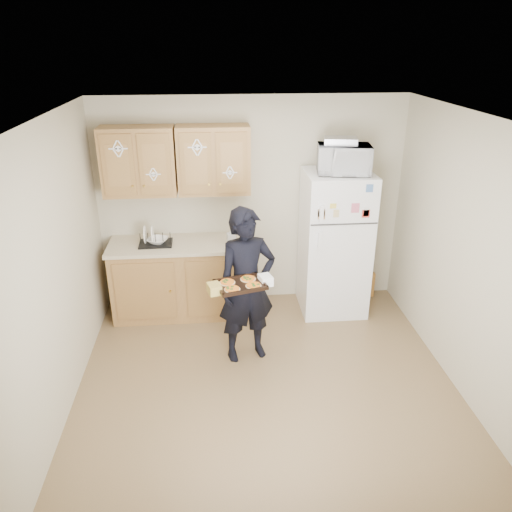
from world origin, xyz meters
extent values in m
plane|color=brown|center=(0.00, 0.00, 0.00)|extent=(3.60, 3.60, 0.00)
plane|color=silver|center=(0.00, 0.00, 2.50)|extent=(3.60, 3.60, 0.00)
cube|color=#BEB59A|center=(0.00, 1.80, 1.25)|extent=(3.60, 0.04, 2.50)
cube|color=#BEB59A|center=(0.00, -1.80, 1.25)|extent=(3.60, 0.04, 2.50)
cube|color=#BEB59A|center=(-1.80, 0.00, 1.25)|extent=(0.04, 3.60, 2.50)
cube|color=#BEB59A|center=(1.80, 0.00, 1.25)|extent=(0.04, 3.60, 2.50)
cube|color=white|center=(0.95, 1.43, 0.85)|extent=(0.75, 0.70, 1.70)
cube|color=olive|center=(-0.85, 1.48, 0.43)|extent=(1.60, 0.60, 0.86)
cube|color=beige|center=(-0.85, 1.48, 0.88)|extent=(1.64, 0.64, 0.04)
cube|color=olive|center=(-1.25, 1.61, 1.83)|extent=(0.80, 0.33, 0.75)
cube|color=olive|center=(-0.43, 1.61, 1.83)|extent=(0.80, 0.33, 0.75)
cube|color=#E0B84F|center=(1.47, 1.67, 0.16)|extent=(0.20, 0.07, 0.32)
imported|color=black|center=(-0.15, 0.51, 0.81)|extent=(0.67, 0.53, 1.62)
cube|color=black|center=(-0.23, 0.22, 0.97)|extent=(0.51, 0.43, 0.04)
cylinder|color=orange|center=(-0.31, 0.12, 0.99)|extent=(0.15, 0.15, 0.02)
cylinder|color=orange|center=(-0.11, 0.18, 0.99)|extent=(0.15, 0.15, 0.02)
cylinder|color=orange|center=(-0.35, 0.26, 0.99)|extent=(0.15, 0.15, 0.02)
cylinder|color=orange|center=(-0.15, 0.32, 0.99)|extent=(0.15, 0.15, 0.02)
imported|color=white|center=(0.98, 1.38, 1.86)|extent=(0.61, 0.45, 0.31)
cube|color=silver|center=(0.93, 1.41, 2.05)|extent=(0.39, 0.30, 0.07)
cube|color=black|center=(-1.12, 1.47, 0.97)|extent=(0.38, 0.29, 0.15)
imported|color=white|center=(-1.10, 1.47, 0.95)|extent=(0.29, 0.29, 0.06)
imported|color=white|center=(-0.26, 1.38, 1.00)|extent=(0.11, 0.11, 0.20)
camera|label=1|loc=(-0.45, -3.88, 3.08)|focal=35.00mm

